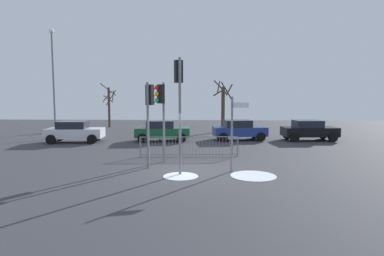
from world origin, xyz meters
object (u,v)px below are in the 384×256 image
Objects in this scene: car_blue_mid at (239,130)px; traffic_light_mid_left at (150,105)px; car_white_trailing at (75,131)px; direction_sign_post at (233,130)px; car_green_far at (162,130)px; traffic_light_mid_right at (161,104)px; street_lamp at (53,74)px; car_black_near at (309,130)px; traffic_light_foreground_left at (179,89)px; bare_tree_left at (223,105)px; bare_tree_centre at (109,105)px.

traffic_light_mid_left is at bearing -125.12° from car_blue_mid.
car_white_trailing is at bearing 156.11° from traffic_light_mid_left.
traffic_light_mid_left reaches higher than direction_sign_post.
direction_sign_post is 0.80× the size of car_green_far.
traffic_light_mid_right is 12.79m from street_lamp.
traffic_light_mid_right is 0.99× the size of car_black_near.
traffic_light_foreground_left is 1.20× the size of car_white_trailing.
traffic_light_mid_right reaches higher than car_blue_mid.
traffic_light_mid_left is 0.82× the size of bare_tree_left.
direction_sign_post is 0.80× the size of car_blue_mid.
direction_sign_post is 10.28m from car_green_far.
traffic_light_mid_left is at bearing -68.60° from bare_tree_centre.
traffic_light_foreground_left is 2.86m from direction_sign_post.
traffic_light_foreground_left is (1.39, -1.18, 0.68)m from traffic_light_mid_left.
traffic_light_mid_left is at bearing -140.39° from car_black_near.
car_green_far is (-10.58, -0.72, 0.00)m from car_black_near.
car_blue_mid is (11.52, 1.66, 0.00)m from car_white_trailing.
bare_tree_left reaches higher than bare_tree_centre.
traffic_light_mid_right is 0.97× the size of car_green_far.
bare_tree_left reaches higher than traffic_light_mid_right.
traffic_light_mid_right is at bearing -126.43° from car_blue_mid.
bare_tree_left reaches higher than car_blue_mid.
bare_tree_centre reaches higher than car_green_far.
traffic_light_mid_right is (0.36, 1.15, 0.04)m from traffic_light_mid_left.
traffic_light_foreground_left is 11.50m from car_blue_mid.
bare_tree_left reaches higher than car_black_near.
car_black_near is at bearing -28.74° from bare_tree_centre.
car_blue_mid is at bearing -1.50° from street_lamp.
car_white_trailing is 5.11m from street_lamp.
car_black_near is 0.84× the size of bare_tree_left.
direction_sign_post is 22.44m from bare_tree_centre.
car_black_near and car_white_trailing have the same top height.
car_white_trailing is (-10.22, 8.44, -1.01)m from direction_sign_post.
traffic_light_mid_left is at bearing 154.20° from direction_sign_post.
traffic_light_mid_left is 3.85m from direction_sign_post.
direction_sign_post reaches higher than car_green_far.
street_lamp reaches higher than car_green_far.
car_white_trailing is (-6.58, 7.75, -2.02)m from traffic_light_mid_left.
street_lamp is at bearing 171.09° from car_blue_mid.
car_blue_mid is (3.55, 10.60, -2.69)m from traffic_light_foreground_left.
direction_sign_post is (3.64, -0.69, -1.01)m from traffic_light_mid_left.
traffic_light_foreground_left reaches higher than car_white_trailing.
bare_tree_left is (2.70, 16.56, -1.09)m from traffic_light_foreground_left.
traffic_light_mid_left reaches higher than car_blue_mid.
street_lamp is (-12.51, 10.47, 3.09)m from direction_sign_post.
traffic_light_foreground_left is 1.21× the size of car_black_near.
bare_tree_centre is (-7.38, 18.84, -0.51)m from traffic_light_mid_left.
street_lamp is (-18.82, 0.44, 4.09)m from car_black_near.
bare_tree_centre is at bearing 104.42° from direction_sign_post.
traffic_light_foreground_left is at bearing -132.70° from car_black_near.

